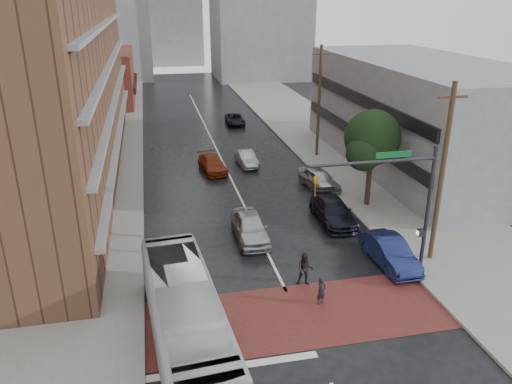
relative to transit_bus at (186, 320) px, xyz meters
name	(u,v)px	position (x,y,z in m)	size (l,w,h in m)	color
ground	(301,321)	(5.23, 1.00, -1.56)	(160.00, 160.00, 0.00)	black
crosswalk	(298,315)	(5.23, 1.50, -1.55)	(14.00, 5.00, 0.02)	maroon
sidewalk_west	(90,167)	(-6.27, 26.00, -1.49)	(9.00, 90.00, 0.15)	gray
sidewalk_east	(340,151)	(16.73, 26.00, -1.49)	(9.00, 90.00, 0.15)	gray
storefront_west	(103,77)	(-6.77, 55.00, 1.94)	(8.00, 16.00, 7.00)	brown
building_east	(420,114)	(21.73, 21.00, 2.94)	(11.00, 26.00, 9.00)	gray
distant_tower_center	(171,5)	(5.23, 96.00, 10.44)	(12.00, 10.00, 24.00)	gray
street_tree	(372,141)	(13.75, 13.03, 3.17)	(4.20, 4.10, 6.90)	#332319
signal_mast	(403,196)	(11.08, 3.50, 3.17)	(6.50, 0.30, 7.20)	#2D2D33
utility_pole_near	(442,174)	(14.03, 5.00, 3.57)	(1.60, 0.26, 10.00)	#473321
utility_pole_far	(319,101)	(14.03, 25.00, 3.57)	(1.60, 0.26, 10.00)	#473321
transit_bus	(186,320)	(0.00, 0.00, 0.00)	(2.63, 11.23, 3.13)	silver
pedestrian_a	(321,291)	(6.59, 2.16, -0.85)	(0.52, 0.34, 1.43)	black
pedestrian_b	(305,269)	(6.34, 4.00, -0.67)	(0.87, 0.68, 1.79)	black
car_travel_a	(250,227)	(4.62, 9.64, -0.75)	(1.91, 4.76, 1.62)	#A9ACB1
car_travel_b	(246,158)	(7.12, 23.72, -0.92)	(1.35, 3.88, 1.28)	#9A9BA1
car_travel_c	(212,164)	(4.02, 22.72, -0.92)	(1.80, 4.42, 1.28)	maroon
suv_travel	(235,119)	(8.72, 38.70, -0.97)	(1.98, 4.30, 1.19)	black
car_parked_near	(390,252)	(11.53, 5.00, -0.80)	(1.62, 4.65, 1.53)	#151D4B
car_parked_mid	(333,211)	(10.43, 11.00, -0.81)	(2.11, 5.19, 1.51)	black
car_parked_far	(319,179)	(11.53, 17.00, -0.80)	(1.81, 4.49, 1.53)	#B0B3B8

